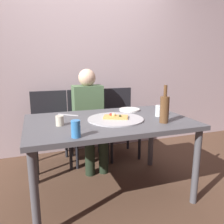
{
  "coord_description": "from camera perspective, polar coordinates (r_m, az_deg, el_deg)",
  "views": [
    {
      "loc": [
        -0.62,
        -1.87,
        1.26
      ],
      "look_at": [
        0.06,
        0.08,
        0.79
      ],
      "focal_mm": 35.82,
      "sensor_mm": 36.0,
      "label": 1
    }
  ],
  "objects": [
    {
      "name": "wine_bottle",
      "position": [
        1.96,
        13.25,
        0.85
      ],
      "size": [
        0.08,
        0.08,
        0.33
      ],
      "color": "brown",
      "rests_on": "dining_table"
    },
    {
      "name": "chair_middle",
      "position": [
        2.9,
        -6.4,
        -2.14
      ],
      "size": [
        0.44,
        0.44,
        0.9
      ],
      "rotation": [
        0.0,
        0.0,
        3.14
      ],
      "color": "black",
      "rests_on": "ground_plane"
    },
    {
      "name": "tumbler_far",
      "position": [
        2.2,
        11.87,
        0.3
      ],
      "size": [
        0.07,
        0.07,
        0.11
      ],
      "primitive_type": "cylinder",
      "color": "silver",
      "rests_on": "dining_table"
    },
    {
      "name": "dining_table",
      "position": [
        2.06,
        -0.78,
        -4.04
      ],
      "size": [
        1.47,
        0.93,
        0.74
      ],
      "color": "#4C4C51",
      "rests_on": "ground_plane"
    },
    {
      "name": "guest_in_sweater",
      "position": [
        2.72,
        -5.76,
        -0.32
      ],
      "size": [
        0.36,
        0.56,
        1.17
      ],
      "rotation": [
        0.0,
        0.0,
        3.14
      ],
      "color": "#4C6B47",
      "rests_on": "ground_plane"
    },
    {
      "name": "pizza_tray",
      "position": [
        2.04,
        0.92,
        -1.8
      ],
      "size": [
        0.51,
        0.51,
        0.01
      ],
      "primitive_type": "cylinder",
      "color": "#ADADB2",
      "rests_on": "dining_table"
    },
    {
      "name": "chair_left",
      "position": [
        2.84,
        -15.38,
        -2.85
      ],
      "size": [
        0.44,
        0.44,
        0.9
      ],
      "rotation": [
        0.0,
        0.0,
        3.14
      ],
      "color": "black",
      "rests_on": "ground_plane"
    },
    {
      "name": "table_knife",
      "position": [
        2.25,
        -11.14,
        -0.72
      ],
      "size": [
        0.19,
        0.15,
        0.01
      ],
      "primitive_type": "cube",
      "rotation": [
        0.0,
        0.0,
        5.65
      ],
      "color": "#B7B7BC",
      "rests_on": "dining_table"
    },
    {
      "name": "plate_stack",
      "position": [
        2.42,
        4.49,
        0.6
      ],
      "size": [
        0.22,
        0.22,
        0.02
      ],
      "primitive_type": "cylinder",
      "color": "white",
      "rests_on": "dining_table"
    },
    {
      "name": "chair_right",
      "position": [
        3.02,
        1.68,
        -1.45
      ],
      "size": [
        0.44,
        0.44,
        0.9
      ],
      "rotation": [
        0.0,
        0.0,
        3.14
      ],
      "color": "black",
      "rests_on": "ground_plane"
    },
    {
      "name": "back_wall",
      "position": [
        3.18,
        -8.15,
        13.45
      ],
      "size": [
        6.0,
        0.1,
        2.6
      ],
      "primitive_type": "cube",
      "color": "#B29EA3",
      "rests_on": "ground_plane"
    },
    {
      "name": "tumbler_near",
      "position": [
        1.89,
        -13.18,
        -2.18
      ],
      "size": [
        0.07,
        0.07,
        0.08
      ],
      "primitive_type": "cylinder",
      "color": "beige",
      "rests_on": "dining_table"
    },
    {
      "name": "soda_can",
      "position": [
        1.58,
        -9.23,
        -4.26
      ],
      "size": [
        0.07,
        0.07,
        0.12
      ],
      "primitive_type": "cylinder",
      "color": "#337AC1",
      "rests_on": "dining_table"
    },
    {
      "name": "ground_plane",
      "position": [
        2.34,
        -0.73,
        -19.73
      ],
      "size": [
        8.0,
        8.0,
        0.0
      ],
      "primitive_type": "plane",
      "color": "#513828"
    },
    {
      "name": "pizza_slice_last",
      "position": [
        2.05,
        0.9,
        -1.21
      ],
      "size": [
        0.25,
        0.21,
        0.05
      ],
      "color": "tan",
      "rests_on": "pizza_tray"
    }
  ]
}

